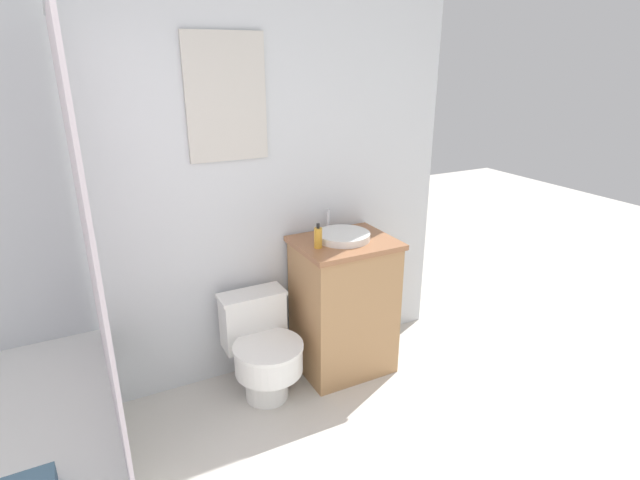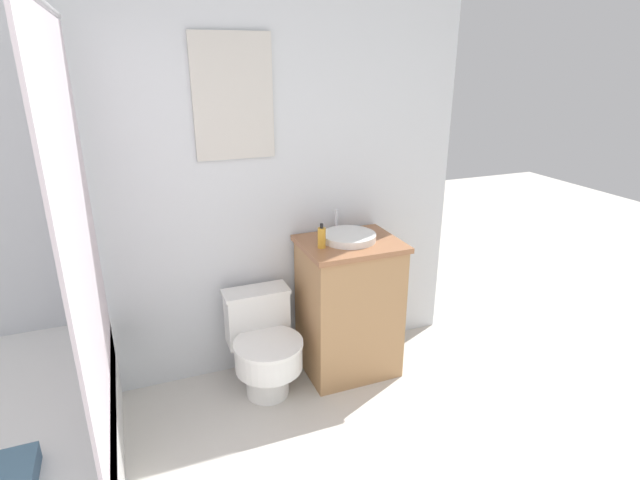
{
  "view_description": "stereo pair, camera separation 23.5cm",
  "coord_description": "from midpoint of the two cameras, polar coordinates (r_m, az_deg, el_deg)",
  "views": [
    {
      "loc": [
        -0.52,
        -0.28,
        1.8
      ],
      "look_at": [
        0.56,
        1.8,
        0.94
      ],
      "focal_mm": 28.0,
      "sensor_mm": 36.0,
      "label": 1
    },
    {
      "loc": [
        -0.3,
        -0.38,
        1.8
      ],
      "look_at": [
        0.56,
        1.8,
        0.94
      ],
      "focal_mm": 28.0,
      "sensor_mm": 36.0,
      "label": 2
    }
  ],
  "objects": [
    {
      "name": "wall_back",
      "position": [
        2.69,
        -12.41,
        7.99
      ],
      "size": [
        3.22,
        0.07,
        2.5
      ],
      "color": "silver",
      "rests_on": "ground_plane"
    },
    {
      "name": "shower_area",
      "position": [
        2.44,
        -26.93,
        -20.58
      ],
      "size": [
        0.63,
        1.39,
        1.98
      ],
      "color": "white",
      "rests_on": "ground_plane"
    },
    {
      "name": "toilet",
      "position": [
        2.86,
        -4.02,
        -11.99
      ],
      "size": [
        0.38,
        0.5,
        0.57
      ],
      "color": "white",
      "rests_on": "ground_plane"
    },
    {
      "name": "vanity",
      "position": [
        2.98,
        5.59,
        -7.64
      ],
      "size": [
        0.56,
        0.46,
        0.83
      ],
      "color": "#AD7F51",
      "rests_on": "ground_plane"
    },
    {
      "name": "sink",
      "position": [
        2.83,
        5.68,
        0.34
      ],
      "size": [
        0.31,
        0.34,
        0.13
      ],
      "color": "white",
      "rests_on": "vanity"
    },
    {
      "name": "soap_bottle",
      "position": [
        2.69,
        2.69,
        0.25
      ],
      "size": [
        0.04,
        0.04,
        0.14
      ],
      "color": "gold",
      "rests_on": "vanity"
    }
  ]
}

